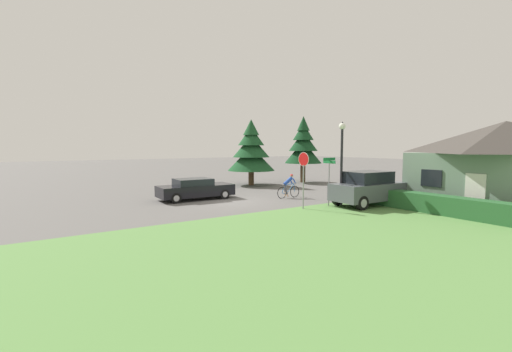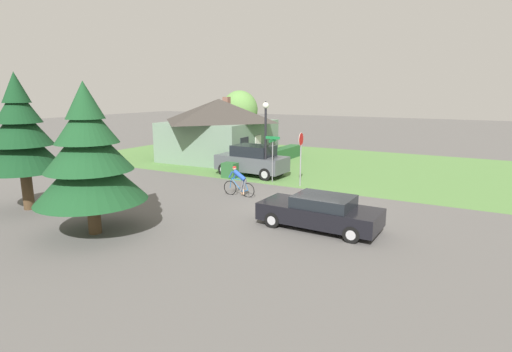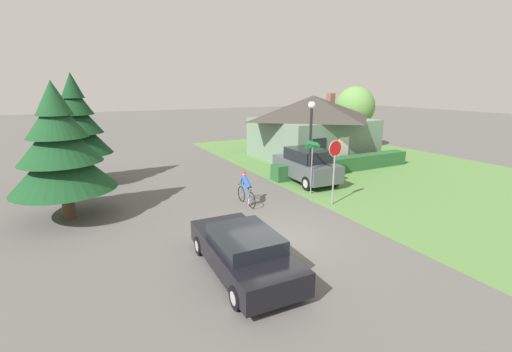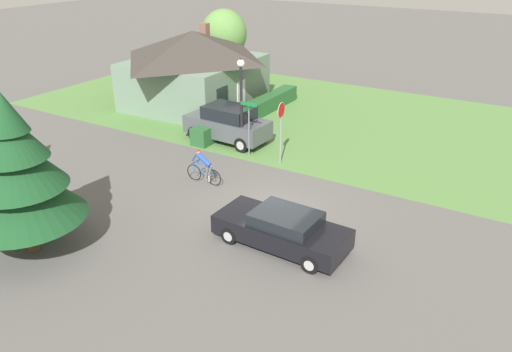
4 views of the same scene
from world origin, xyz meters
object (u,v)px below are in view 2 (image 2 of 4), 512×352
Objects in this scene: conifer_tall_near at (89,156)px; street_name_sign at (273,151)px; parked_suv_right at (252,160)px; stop_sign at (301,148)px; sedan_left_lane at (320,212)px; street_lamp at (266,129)px; deciduous_tree_right at (240,110)px; conifer_tall_far at (21,134)px; cottage_house at (219,128)px; cyclist at (239,182)px.

street_name_sign is at bearing -9.94° from conifer_tall_near.
stop_sign is (-1.21, -3.79, 1.17)m from parked_suv_right.
sedan_left_lane is 1.56× the size of stop_sign.
stop_sign is 2.63m from street_lamp.
conifer_tall_near is 23.13m from deciduous_tree_right.
street_lamp is at bearing 63.09° from street_name_sign.
street_name_sign is 0.45× the size of conifer_tall_far.
cottage_house is 1.87× the size of parked_suv_right.
street_name_sign reaches higher than parked_suv_right.
street_name_sign is at bearing -141.01° from deciduous_tree_right.
parked_suv_right is 1.69× the size of street_name_sign.
street_name_sign is at bearing -48.40° from sedan_left_lane.
cottage_house is at bearing -36.42° from parked_suv_right.
deciduous_tree_right reaches higher than street_lamp.
conifer_tall_far reaches higher than cyclist.
conifer_tall_far is at bearing 145.09° from street_name_sign.
parked_suv_right is 2.64m from street_lamp.
deciduous_tree_right is (11.12, 9.00, 1.71)m from street_name_sign.
cottage_house is 8.65m from street_lamp.
cottage_house is at bearing -41.12° from sedan_left_lane.
sedan_left_lane is 13.22m from conifer_tall_far.
street_lamp is 1.74× the size of street_name_sign.
cyclist is (2.68, 5.28, 0.08)m from sedan_left_lane.
cottage_house is 17.36m from conifer_tall_near.
deciduous_tree_right is at bearing -52.42° from parked_suv_right.
cottage_house reaches higher than stop_sign.
street_lamp is 11.27m from conifer_tall_near.
sedan_left_lane is at bearing 25.13° from stop_sign.
parked_suv_right is (-4.44, -5.48, -1.45)m from cottage_house.
cyclist is 17.47m from deciduous_tree_right.
deciduous_tree_right is at bearing 17.88° from conifer_tall_near.
cyclist is at bearing 179.12° from street_name_sign.
cyclist is at bearing -14.29° from conifer_tall_near.
conifer_tall_near is 0.92× the size of conifer_tall_far.
sedan_left_lane is 0.84× the size of conifer_tall_near.
stop_sign is at bearing -123.58° from cottage_house.
conifer_tall_near is 1.05× the size of deciduous_tree_right.
deciduous_tree_right is (10.01, 7.01, 2.61)m from parked_suv_right.
conifer_tall_near reaches higher than stop_sign.
deciduous_tree_right is (21.31, 1.89, 0.18)m from conifer_tall_far.
street_name_sign is (-1.11, -2.00, 0.90)m from parked_suv_right.
sedan_left_lane is at bearing -135.20° from cottage_house.
stop_sign reaches higher than parked_suv_right.
street_lamp reaches higher than stop_sign.
conifer_tall_far is (-10.19, 7.11, 1.53)m from street_name_sign.
cottage_house is 7.20m from parked_suv_right.
conifer_tall_far reaches higher than parked_suv_right.
conifer_tall_near is (-11.99, -0.09, 1.95)m from parked_suv_right.
cyclist is at bearing -24.99° from sedan_left_lane.
conifer_tall_far is (-6.57, 7.05, 2.66)m from cyclist.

